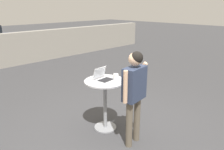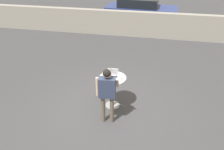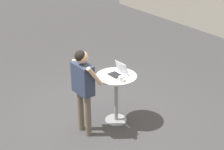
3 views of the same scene
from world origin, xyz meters
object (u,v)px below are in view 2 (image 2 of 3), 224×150
(coffee_mug, at_px, (121,78))
(standing_person, at_px, (107,90))
(laptop, at_px, (113,75))
(parked_car_near_street, at_px, (140,9))
(cafe_table, at_px, (113,86))

(coffee_mug, bearing_deg, standing_person, -110.52)
(laptop, xyz_separation_m, parked_car_near_street, (0.07, 8.58, -0.27))
(laptop, bearing_deg, standing_person, -89.96)
(cafe_table, distance_m, standing_person, 0.77)
(laptop, distance_m, parked_car_near_street, 8.59)
(coffee_mug, bearing_deg, cafe_table, 166.21)
(standing_person, distance_m, parked_car_near_street, 9.31)
(coffee_mug, relative_size, standing_person, 0.08)
(coffee_mug, xyz_separation_m, parked_car_near_street, (-0.17, 8.67, -0.26))
(laptop, distance_m, coffee_mug, 0.25)
(cafe_table, bearing_deg, standing_person, -90.36)
(cafe_table, bearing_deg, coffee_mug, -13.79)
(coffee_mug, relative_size, parked_car_near_street, 0.03)
(parked_car_near_street, bearing_deg, cafe_table, -90.41)
(laptop, height_order, coffee_mug, laptop)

